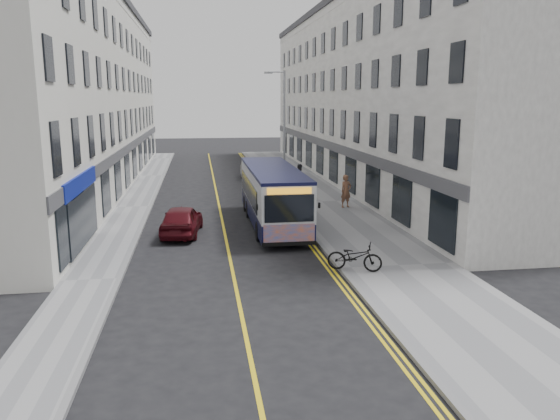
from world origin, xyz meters
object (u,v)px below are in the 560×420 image
object	(u,v)px
bicycle	(355,257)
car_white	(251,171)
city_bus	(273,194)
streetlamp	(283,130)
car_maroon	(182,220)
pedestrian_near	(346,191)
pedestrian_far	(300,176)

from	to	relation	value
bicycle	car_white	bearing A→B (deg)	26.24
car_white	city_bus	bearing A→B (deg)	-93.22
streetlamp	car_white	world-z (taller)	streetlamp
car_maroon	car_white	bearing A→B (deg)	-99.24
bicycle	car_maroon	world-z (taller)	car_maroon
car_maroon	bicycle	bearing A→B (deg)	139.52
bicycle	car_white	distance (m)	24.51
streetlamp	pedestrian_near	xyz separation A→B (m)	(3.05, -4.02, -3.32)
pedestrian_far	car_white	bearing A→B (deg)	77.25
streetlamp	bicycle	xyz separation A→B (m)	(0.23, -15.61, -3.74)
bicycle	pedestrian_near	bearing A→B (deg)	9.21
pedestrian_near	car_maroon	distance (m)	10.37
city_bus	car_white	xyz separation A→B (m)	(0.48, 16.31, -0.97)
streetlamp	car_maroon	distance (m)	11.31
pedestrian_far	car_white	size ratio (longest dim) A/B	0.44
streetlamp	city_bus	distance (m)	8.13
car_white	car_maroon	xyz separation A→B (m)	(-4.97, -17.60, 0.07)
bicycle	pedestrian_near	world-z (taller)	pedestrian_near
pedestrian_near	pedestrian_far	xyz separation A→B (m)	(-1.37, 7.03, -0.09)
city_bus	car_maroon	world-z (taller)	city_bus
bicycle	car_maroon	size ratio (longest dim) A/B	0.48
pedestrian_near	city_bus	bearing A→B (deg)	-163.74
streetlamp	bicycle	bearing A→B (deg)	-89.15
bicycle	streetlamp	bearing A→B (deg)	23.75
city_bus	car_maroon	size ratio (longest dim) A/B	2.43
car_white	car_maroon	size ratio (longest dim) A/B	0.93
bicycle	city_bus	bearing A→B (deg)	36.05
city_bus	bicycle	distance (m)	8.43
pedestrian_near	car_maroon	world-z (taller)	pedestrian_near
car_white	car_maroon	bearing A→B (deg)	-107.32
streetlamp	car_maroon	size ratio (longest dim) A/B	1.92
pedestrian_near	pedestrian_far	distance (m)	7.16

